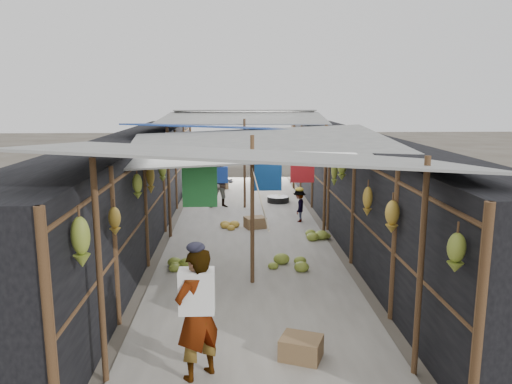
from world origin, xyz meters
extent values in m
plane|color=#6B6356|center=(0.00, 0.00, 0.00)|extent=(80.00, 80.00, 0.00)
cube|color=#9E998E|center=(0.00, 6.50, 0.01)|extent=(3.60, 16.00, 0.02)
cube|color=black|center=(-2.70, 6.50, 1.15)|extent=(1.40, 15.00, 2.30)
cube|color=black|center=(2.70, 6.50, 1.15)|extent=(1.40, 15.00, 2.30)
cube|color=olive|center=(0.51, 0.39, 0.15)|extent=(0.61, 0.55, 0.30)
cube|color=olive|center=(0.20, 6.69, 0.15)|extent=(0.58, 0.51, 0.29)
cube|color=olive|center=(-0.80, 12.02, 0.15)|extent=(0.60, 0.56, 0.31)
cylinder|color=black|center=(1.04, 9.69, 0.10)|extent=(0.67, 0.67, 0.20)
imported|color=white|center=(-0.74, 0.04, 0.79)|extent=(0.68, 0.66, 1.58)
imported|color=#214AA6|center=(-0.69, 9.08, 0.72)|extent=(0.74, 0.59, 1.45)
imported|color=#48423F|center=(1.37, 7.25, 0.43)|extent=(0.44, 0.62, 0.86)
cylinder|color=brown|center=(-1.80, 0.00, 1.30)|extent=(0.07, 0.07, 2.60)
cylinder|color=brown|center=(1.80, 0.00, 1.30)|extent=(0.07, 0.07, 2.60)
cylinder|color=brown|center=(0.00, 3.00, 1.30)|extent=(0.07, 0.07, 2.60)
cylinder|color=brown|center=(-1.80, 6.00, 1.30)|extent=(0.07, 0.07, 2.60)
cylinder|color=brown|center=(1.80, 6.00, 1.30)|extent=(0.07, 0.07, 2.60)
cylinder|color=brown|center=(0.00, 9.00, 1.30)|extent=(0.07, 0.07, 2.60)
cylinder|color=brown|center=(-1.80, 12.00, 1.30)|extent=(0.07, 0.07, 2.60)
cylinder|color=brown|center=(1.80, 12.00, 1.30)|extent=(0.07, 0.07, 2.60)
cube|color=gray|center=(0.00, 1.00, 2.50)|extent=(5.21, 3.19, 0.52)
cube|color=gray|center=(0.20, 4.20, 2.35)|extent=(5.23, 3.73, 0.50)
cube|color=navy|center=(-0.10, 7.50, 2.45)|extent=(5.40, 3.60, 0.41)
cube|color=gray|center=(0.00, 10.80, 2.55)|extent=(5.37, 3.66, 0.27)
cube|color=gray|center=(0.10, 13.20, 2.65)|extent=(5.00, 1.99, 0.24)
cylinder|color=brown|center=(-2.00, 6.50, 2.05)|extent=(0.06, 15.00, 0.06)
cylinder|color=brown|center=(2.00, 6.50, 2.05)|extent=(0.06, 15.00, 0.06)
cylinder|color=gray|center=(0.00, 6.50, 2.05)|extent=(0.02, 15.00, 0.02)
cube|color=navy|center=(-0.11, 7.76, 1.75)|extent=(0.70, 0.03, 0.60)
cube|color=#287A38|center=(-0.90, 3.16, 1.70)|extent=(0.60, 0.03, 0.70)
cube|color=blue|center=(0.35, 4.36, 1.72)|extent=(0.55, 0.03, 0.65)
cube|color=navy|center=(-0.45, 10.69, 1.75)|extent=(0.65, 0.03, 0.60)
cube|color=silver|center=(0.42, 9.02, 1.77)|extent=(0.60, 0.03, 0.55)
cube|color=red|center=(1.12, 4.98, 1.75)|extent=(0.50, 0.03, 0.60)
ellipsoid|color=olive|center=(-1.88, -0.32, 1.77)|extent=(0.19, 0.17, 0.55)
ellipsoid|color=#AA852B|center=(-1.88, 1.13, 1.62)|extent=(0.16, 0.14, 0.39)
ellipsoid|color=olive|center=(-1.88, 2.75, 1.79)|extent=(0.16, 0.14, 0.42)
ellipsoid|color=#AA852B|center=(-1.88, 4.03, 1.70)|extent=(0.15, 0.13, 0.58)
ellipsoid|color=olive|center=(-1.88, 5.61, 1.60)|extent=(0.17, 0.15, 0.44)
ellipsoid|color=#AA852B|center=(-1.88, 7.55, 1.65)|extent=(0.17, 0.14, 0.37)
ellipsoid|color=olive|center=(-1.88, 8.56, 1.62)|extent=(0.19, 0.17, 0.57)
ellipsoid|color=olive|center=(-1.88, 10.29, 1.68)|extent=(0.17, 0.15, 0.39)
ellipsoid|color=olive|center=(-1.88, 11.46, 1.69)|extent=(0.16, 0.14, 0.39)
ellipsoid|color=#AA852B|center=(-1.88, 12.95, 1.70)|extent=(0.15, 0.13, 0.39)
ellipsoid|color=olive|center=(1.88, -0.67, 1.72)|extent=(0.19, 0.16, 0.41)
ellipsoid|color=#AA852B|center=(1.88, 1.33, 1.59)|extent=(0.20, 0.17, 0.47)
ellipsoid|color=#AA852B|center=(1.88, 2.61, 1.54)|extent=(0.16, 0.14, 0.50)
ellipsoid|color=olive|center=(1.88, 4.61, 1.79)|extent=(0.19, 0.16, 0.48)
ellipsoid|color=olive|center=(1.88, 5.35, 1.59)|extent=(0.14, 0.12, 0.59)
ellipsoid|color=olive|center=(1.88, 7.50, 1.66)|extent=(0.19, 0.16, 0.50)
ellipsoid|color=olive|center=(1.88, 9.01, 1.82)|extent=(0.17, 0.14, 0.36)
ellipsoid|color=olive|center=(1.88, 10.37, 1.48)|extent=(0.16, 0.14, 0.57)
ellipsoid|color=olive|center=(1.88, 12.12, 1.81)|extent=(0.19, 0.16, 0.39)
ellipsoid|color=#AA852B|center=(1.88, 13.63, 1.85)|extent=(0.15, 0.13, 0.40)
ellipsoid|color=olive|center=(-1.38, 3.77, 0.12)|extent=(0.49, 0.42, 0.25)
ellipsoid|color=olive|center=(0.69, 3.72, 0.15)|extent=(0.61, 0.52, 0.31)
ellipsoid|color=olive|center=(1.54, 5.70, 0.14)|extent=(0.55, 0.47, 0.28)
ellipsoid|color=olive|center=(1.33, 10.01, 0.16)|extent=(0.63, 0.54, 0.32)
ellipsoid|color=olive|center=(-1.62, 10.71, 0.14)|extent=(0.55, 0.47, 0.27)
ellipsoid|color=#AA852B|center=(-0.47, 6.51, 0.15)|extent=(0.58, 0.49, 0.29)
camera|label=1|loc=(-0.31, -5.30, 3.24)|focal=35.00mm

